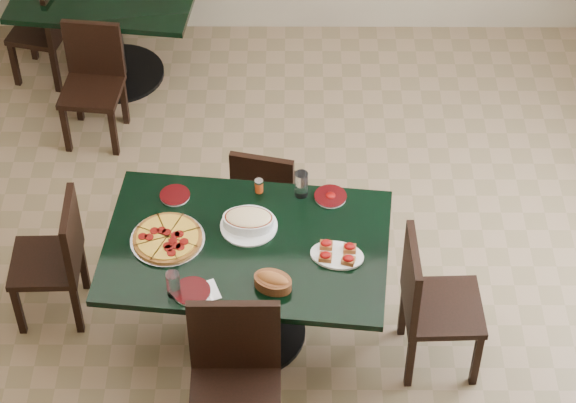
{
  "coord_description": "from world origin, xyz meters",
  "views": [
    {
      "loc": [
        0.05,
        -4.25,
        5.09
      ],
      "look_at": [
        0.03,
        0.0,
        0.86
      ],
      "focal_mm": 70.0,
      "sensor_mm": 36.0,
      "label": 1
    }
  ],
  "objects_px": {
    "chair_left": "(58,255)",
    "bruschetta_platter": "(337,253)",
    "chair_far": "(266,192)",
    "back_chair_near": "(93,77)",
    "bread_basket": "(273,281)",
    "main_table": "(247,267)",
    "chair_near": "(235,376)",
    "chair_right": "(429,299)",
    "pepperoni_pizza": "(167,238)",
    "back_chair_left": "(48,26)",
    "lasagna_casserole": "(249,221)",
    "back_table": "(110,15)"
  },
  "relations": [
    {
      "from": "main_table",
      "to": "chair_far",
      "type": "distance_m",
      "value": 0.73
    },
    {
      "from": "bread_basket",
      "to": "pepperoni_pizza",
      "type": "bearing_deg",
      "value": 171.64
    },
    {
      "from": "pepperoni_pizza",
      "to": "main_table",
      "type": "bearing_deg",
      "value": -3.04
    },
    {
      "from": "chair_right",
      "to": "pepperoni_pizza",
      "type": "xyz_separation_m",
      "value": [
        -1.39,
        0.19,
        0.26
      ]
    },
    {
      "from": "back_chair_near",
      "to": "bruschetta_platter",
      "type": "xyz_separation_m",
      "value": [
        1.55,
        -1.86,
        0.32
      ]
    },
    {
      "from": "main_table",
      "to": "back_table",
      "type": "bearing_deg",
      "value": 119.4
    },
    {
      "from": "pepperoni_pizza",
      "to": "chair_far",
      "type": "bearing_deg",
      "value": 53.74
    },
    {
      "from": "lasagna_casserole",
      "to": "bread_basket",
      "type": "relative_size",
      "value": 1.31
    },
    {
      "from": "back_table",
      "to": "bread_basket",
      "type": "relative_size",
      "value": 5.59
    },
    {
      "from": "back_table",
      "to": "bruschetta_platter",
      "type": "bearing_deg",
      "value": -51.6
    },
    {
      "from": "lasagna_casserole",
      "to": "bruschetta_platter",
      "type": "height_order",
      "value": "lasagna_casserole"
    },
    {
      "from": "chair_near",
      "to": "chair_right",
      "type": "bearing_deg",
      "value": 27.56
    },
    {
      "from": "back_chair_left",
      "to": "bruschetta_platter",
      "type": "height_order",
      "value": "bruschetta_platter"
    },
    {
      "from": "back_chair_left",
      "to": "pepperoni_pizza",
      "type": "relative_size",
      "value": 2.0
    },
    {
      "from": "chair_right",
      "to": "back_chair_near",
      "type": "relative_size",
      "value": 1.1
    },
    {
      "from": "bruschetta_platter",
      "to": "lasagna_casserole",
      "type": "bearing_deg",
      "value": 168.3
    },
    {
      "from": "chair_near",
      "to": "chair_right",
      "type": "xyz_separation_m",
      "value": [
        1.01,
        0.54,
        -0.04
      ]
    },
    {
      "from": "chair_right",
      "to": "bruschetta_platter",
      "type": "height_order",
      "value": "chair_right"
    },
    {
      "from": "chair_left",
      "to": "pepperoni_pizza",
      "type": "distance_m",
      "value": 0.73
    },
    {
      "from": "chair_near",
      "to": "bruschetta_platter",
      "type": "xyz_separation_m",
      "value": [
        0.52,
        0.62,
        0.23
      ]
    },
    {
      "from": "lasagna_casserole",
      "to": "back_table",
      "type": "bearing_deg",
      "value": 118.26
    },
    {
      "from": "chair_far",
      "to": "back_chair_left",
      "type": "xyz_separation_m",
      "value": [
        -1.56,
        1.65,
        -0.0
      ]
    },
    {
      "from": "back_chair_left",
      "to": "chair_left",
      "type": "bearing_deg",
      "value": 23.98
    },
    {
      "from": "back_chair_left",
      "to": "bread_basket",
      "type": "relative_size",
      "value": 3.37
    },
    {
      "from": "chair_left",
      "to": "bruschetta_platter",
      "type": "relative_size",
      "value": 2.6
    },
    {
      "from": "chair_far",
      "to": "chair_right",
      "type": "bearing_deg",
      "value": 147.47
    },
    {
      "from": "back_chair_near",
      "to": "back_chair_left",
      "type": "xyz_separation_m",
      "value": [
        -0.4,
        0.58,
        -0.02
      ]
    },
    {
      "from": "main_table",
      "to": "chair_far",
      "type": "bearing_deg",
      "value": 88.95
    },
    {
      "from": "back_chair_near",
      "to": "lasagna_casserole",
      "type": "distance_m",
      "value": 2.0
    },
    {
      "from": "lasagna_casserole",
      "to": "bruschetta_platter",
      "type": "relative_size",
      "value": 0.96
    },
    {
      "from": "chair_left",
      "to": "bruschetta_platter",
      "type": "distance_m",
      "value": 1.6
    },
    {
      "from": "chair_left",
      "to": "back_chair_near",
      "type": "distance_m",
      "value": 1.6
    },
    {
      "from": "lasagna_casserole",
      "to": "bruschetta_platter",
      "type": "distance_m",
      "value": 0.51
    },
    {
      "from": "chair_left",
      "to": "pepperoni_pizza",
      "type": "relative_size",
      "value": 2.1
    },
    {
      "from": "main_table",
      "to": "chair_far",
      "type": "xyz_separation_m",
      "value": [
        0.09,
        0.71,
        -0.13
      ]
    },
    {
      "from": "chair_left",
      "to": "back_table",
      "type": "bearing_deg",
      "value": 177.16
    },
    {
      "from": "main_table",
      "to": "bread_basket",
      "type": "bearing_deg",
      "value": -57.67
    },
    {
      "from": "back_chair_near",
      "to": "bruschetta_platter",
      "type": "distance_m",
      "value": 2.45
    },
    {
      "from": "chair_near",
      "to": "back_chair_left",
      "type": "relative_size",
      "value": 1.22
    },
    {
      "from": "back_chair_near",
      "to": "back_chair_left",
      "type": "relative_size",
      "value": 1.03
    },
    {
      "from": "chair_far",
      "to": "bruschetta_platter",
      "type": "height_order",
      "value": "bruschetta_platter"
    },
    {
      "from": "chair_left",
      "to": "pepperoni_pizza",
      "type": "bearing_deg",
      "value": 74.89
    },
    {
      "from": "chair_far",
      "to": "pepperoni_pizza",
      "type": "distance_m",
      "value": 0.92
    },
    {
      "from": "back_table",
      "to": "chair_right",
      "type": "height_order",
      "value": "chair_right"
    },
    {
      "from": "back_table",
      "to": "chair_far",
      "type": "bearing_deg",
      "value": -49.18
    },
    {
      "from": "main_table",
      "to": "chair_near",
      "type": "bearing_deg",
      "value": -87.04
    },
    {
      "from": "bruschetta_platter",
      "to": "bread_basket",
      "type": "bearing_deg",
      "value": -135.13
    },
    {
      "from": "back_table",
      "to": "bread_basket",
      "type": "xyz_separation_m",
      "value": [
        1.17,
        -2.66,
        0.26
      ]
    },
    {
      "from": "chair_left",
      "to": "back_chair_near",
      "type": "bearing_deg",
      "value": 178.6
    },
    {
      "from": "chair_left",
      "to": "lasagna_casserole",
      "type": "relative_size",
      "value": 2.71
    }
  ]
}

